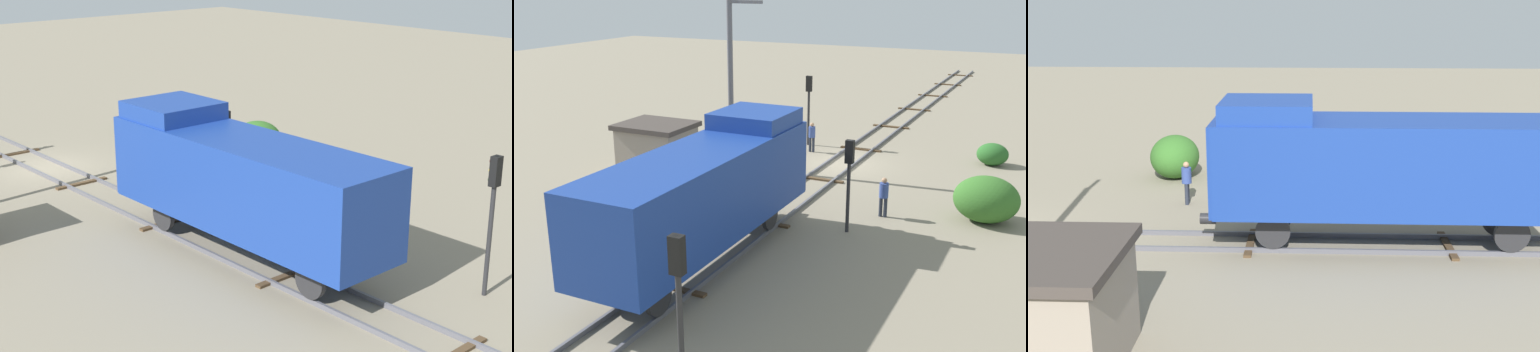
# 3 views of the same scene
# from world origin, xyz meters

# --- Properties ---
(ground_plane) EXTENTS (115.25, 115.25, 0.00)m
(ground_plane) POSITION_xyz_m (0.00, 0.00, 0.00)
(ground_plane) COLOR gray
(railway_track) EXTENTS (2.40, 76.84, 0.16)m
(railway_track) POSITION_xyz_m (0.00, -0.00, 0.07)
(railway_track) COLOR #595960
(railway_track) RESTS_ON ground
(locomotive) EXTENTS (2.90, 11.60, 4.60)m
(locomotive) POSITION_xyz_m (0.00, 13.84, 2.77)
(locomotive) COLOR navy
(locomotive) RESTS_ON railway_track
(traffic_signal_mid) EXTENTS (0.32, 0.34, 3.70)m
(traffic_signal_mid) POSITION_xyz_m (-3.40, 8.95, 2.59)
(traffic_signal_mid) COLOR #262628
(traffic_signal_mid) RESTS_ON ground
(traffic_signal_far) EXTENTS (0.32, 0.34, 4.35)m
(traffic_signal_far) POSITION_xyz_m (-3.60, 20.88, 3.02)
(traffic_signal_far) COLOR #262628
(traffic_signal_far) RESTS_ON ground
(worker_by_signal) EXTENTS (0.38, 0.38, 1.70)m
(worker_by_signal) POSITION_xyz_m (-4.20, 6.74, 1.00)
(worker_by_signal) COLOR #262B38
(worker_by_signal) RESTS_ON ground
(bush_near) EXTENTS (2.64, 2.16, 1.92)m
(bush_near) POSITION_xyz_m (-8.11, 5.47, 0.96)
(bush_near) COLOR #336926
(bush_near) RESTS_ON ground
(bush_mid) EXTENTS (1.63, 1.34, 1.19)m
(bush_mid) POSITION_xyz_m (-7.25, -3.22, 0.59)
(bush_mid) COLOR #286126
(bush_mid) RESTS_ON ground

